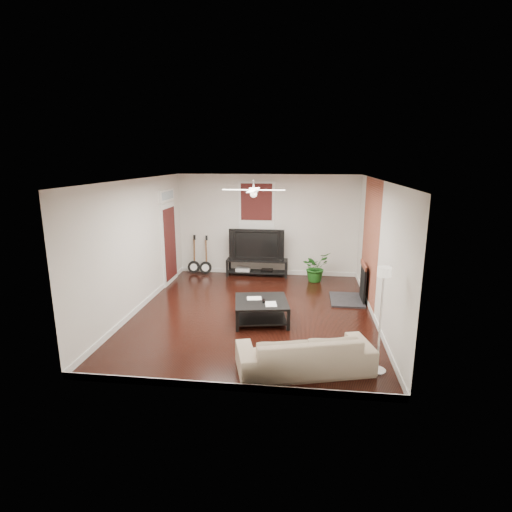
{
  "coord_description": "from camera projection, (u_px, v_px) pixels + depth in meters",
  "views": [
    {
      "loc": [
        1.02,
        -7.98,
        3.21
      ],
      "look_at": [
        0.0,
        0.4,
        1.15
      ],
      "focal_mm": 28.12,
      "sensor_mm": 36.0,
      "label": 1
    }
  ],
  "objects": [
    {
      "name": "tv_stand",
      "position": [
        257.0,
        267.0,
        11.24
      ],
      "size": [
        1.69,
        0.45,
        0.47
      ],
      "primitive_type": "cube",
      "color": "black",
      "rests_on": "floor"
    },
    {
      "name": "potted_plant",
      "position": [
        315.0,
        267.0,
        10.69
      ],
      "size": [
        0.93,
        0.93,
        0.78
      ],
      "primitive_type": "imported",
      "rotation": [
        0.0,
        0.0,
        0.82
      ],
      "color": "#1C5A19",
      "rests_on": "floor"
    },
    {
      "name": "guitar_right",
      "position": [
        205.0,
        255.0,
        11.27
      ],
      "size": [
        0.4,
        0.33,
        1.11
      ],
      "primitive_type": null,
      "rotation": [
        0.0,
        0.0,
        0.27
      ],
      "color": "black",
      "rests_on": "floor"
    },
    {
      "name": "sofa",
      "position": [
        305.0,
        352.0,
        6.17
      ],
      "size": [
        2.21,
        1.33,
        0.6
      ],
      "primitive_type": "imported",
      "rotation": [
        0.0,
        0.0,
        3.41
      ],
      "color": "#C8B696",
      "rests_on": "floor"
    },
    {
      "name": "window_back",
      "position": [
        256.0,
        206.0,
        11.02
      ],
      "size": [
        1.0,
        0.06,
        1.3
      ],
      "primitive_type": "cube",
      "color": "#3C1110",
      "rests_on": "wall_back"
    },
    {
      "name": "tv",
      "position": [
        257.0,
        244.0,
        11.1
      ],
      "size": [
        1.52,
        0.2,
        0.87
      ],
      "primitive_type": "imported",
      "color": "black",
      "rests_on": "tv_stand"
    },
    {
      "name": "ceiling_fan",
      "position": [
        254.0,
        190.0,
        7.96
      ],
      "size": [
        1.24,
        1.24,
        0.32
      ],
      "primitive_type": null,
      "color": "white",
      "rests_on": "ceiling"
    },
    {
      "name": "brick_accent",
      "position": [
        370.0,
        242.0,
        8.92
      ],
      "size": [
        0.02,
        2.2,
        2.8
      ],
      "primitive_type": "cube",
      "color": "#964930",
      "rests_on": "floor"
    },
    {
      "name": "floor_lamp",
      "position": [
        380.0,
        321.0,
        6.01
      ],
      "size": [
        0.34,
        0.34,
        1.69
      ],
      "primitive_type": null,
      "rotation": [
        0.0,
        0.0,
        0.27
      ],
      "color": "silver",
      "rests_on": "floor"
    },
    {
      "name": "guitar_left",
      "position": [
        193.0,
        255.0,
        11.34
      ],
      "size": [
        0.38,
        0.3,
        1.11
      ],
      "primitive_type": null,
      "rotation": [
        0.0,
        0.0,
        0.17
      ],
      "color": "black",
      "rests_on": "floor"
    },
    {
      "name": "door_left",
      "position": [
        169.0,
        236.0,
        10.41
      ],
      "size": [
        0.08,
        1.0,
        2.5
      ],
      "primitive_type": "cube",
      "color": "white",
      "rests_on": "wall_left"
    },
    {
      "name": "coffee_table",
      "position": [
        261.0,
        311.0,
        8.09
      ],
      "size": [
        1.2,
        1.2,
        0.44
      ],
      "primitive_type": "cube",
      "rotation": [
        0.0,
        0.0,
        0.17
      ],
      "color": "black",
      "rests_on": "floor"
    },
    {
      "name": "room",
      "position": [
        254.0,
        249.0,
        8.25
      ],
      "size": [
        5.01,
        6.01,
        2.81
      ],
      "color": "black",
      "rests_on": "ground"
    },
    {
      "name": "fireplace",
      "position": [
        354.0,
        282.0,
        9.18
      ],
      "size": [
        0.8,
        1.1,
        0.92
      ],
      "primitive_type": "cube",
      "color": "black",
      "rests_on": "floor"
    }
  ]
}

